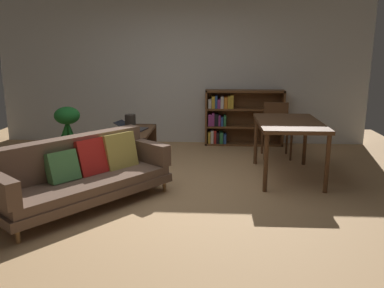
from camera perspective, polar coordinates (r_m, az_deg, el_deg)
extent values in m
plane|color=tan|center=(5.05, -3.98, -6.57)|extent=(8.16, 8.16, 0.00)
cube|color=silver|center=(7.44, -1.52, 10.57)|extent=(6.80, 0.10, 2.70)
cylinder|color=olive|center=(4.97, -4.00, -6.12)|extent=(0.04, 0.04, 0.13)
cylinder|color=olive|center=(4.04, -23.79, -12.07)|extent=(0.04, 0.04, 0.13)
cylinder|color=olive|center=(5.41, -8.43, -4.60)|extent=(0.04, 0.04, 0.13)
cube|color=brown|center=(4.63, -15.01, -6.54)|extent=(1.83, 2.00, 0.10)
cube|color=brown|center=(4.60, -15.08, -5.37)|extent=(1.76, 1.92, 0.10)
cube|color=brown|center=(4.75, -17.05, -1.56)|extent=(1.36, 1.59, 0.43)
cube|color=brown|center=(5.08, -6.34, -1.09)|extent=(0.63, 0.55, 0.26)
cube|color=#4C894C|center=(4.55, -18.17, -3.15)|extent=(0.39, 0.40, 0.36)
cube|color=red|center=(4.74, -14.03, -1.77)|extent=(0.44, 0.47, 0.43)
cube|color=tan|center=(4.91, -10.52, -0.99)|extent=(0.46, 0.48, 0.45)
cube|color=#56351E|center=(6.53, -7.05, 0.51)|extent=(0.44, 0.04, 0.55)
cube|color=#56351E|center=(5.53, -8.97, -1.96)|extent=(0.44, 0.04, 0.55)
cube|color=#56351E|center=(6.03, -7.92, -0.78)|extent=(0.44, 1.06, 0.04)
cube|color=#56351E|center=(5.97, -8.01, 1.73)|extent=(0.44, 1.10, 0.04)
cube|color=#56351E|center=(6.09, -7.85, -2.93)|extent=(0.44, 1.06, 0.04)
cube|color=#333338|center=(6.03, -7.86, 2.12)|extent=(0.30, 0.34, 0.02)
cube|color=black|center=(6.11, -9.79, 2.75)|extent=(0.27, 0.32, 0.11)
cylinder|color=#2D2823|center=(5.66, -8.86, 2.76)|extent=(0.15, 0.15, 0.29)
cylinder|color=slate|center=(5.65, -8.88, 3.35)|extent=(0.08, 0.08, 0.01)
cylinder|color=brown|center=(6.19, -17.10, -2.35)|extent=(0.29, 0.29, 0.21)
cylinder|color=#1E6B28|center=(6.08, -16.73, 0.25)|extent=(0.18, 0.07, 0.39)
cylinder|color=#1E6B28|center=(6.17, -16.68, 0.88)|extent=(0.12, 0.22, 0.49)
cylinder|color=#1E6B28|center=(6.18, -17.47, 0.32)|extent=(0.11, 0.14, 0.37)
cylinder|color=#1E6B28|center=(6.15, -18.21, 0.77)|extent=(0.25, 0.06, 0.50)
cylinder|color=#1E6B28|center=(6.05, -17.83, 0.54)|extent=(0.10, 0.20, 0.49)
cylinder|color=#1E6B28|center=(6.00, -17.00, 0.81)|extent=(0.17, 0.21, 0.55)
ellipsoid|color=#1E6B28|center=(6.04, -17.55, 3.93)|extent=(0.37, 0.37, 0.26)
cylinder|color=#56351E|center=(6.13, 9.18, 0.48)|extent=(0.06, 0.06, 0.73)
cylinder|color=#56351E|center=(4.95, 10.58, -2.73)|extent=(0.06, 0.06, 0.73)
cylinder|color=#56351E|center=(6.26, 15.95, 0.38)|extent=(0.06, 0.06, 0.73)
cylinder|color=#56351E|center=(5.10, 18.89, -2.76)|extent=(0.06, 0.06, 0.73)
cube|color=#56351E|center=(5.51, 13.81, 2.94)|extent=(0.84, 1.33, 0.05)
cylinder|color=#56351E|center=(6.47, 14.07, -0.38)|extent=(0.04, 0.04, 0.45)
cylinder|color=#56351E|center=(6.40, 10.46, -0.33)|extent=(0.04, 0.04, 0.45)
cylinder|color=#56351E|center=(6.85, 13.49, 0.43)|extent=(0.04, 0.04, 0.45)
cylinder|color=#56351E|center=(6.79, 10.08, 0.49)|extent=(0.04, 0.04, 0.45)
cube|color=#56351E|center=(6.57, 12.13, 2.14)|extent=(0.45, 0.44, 0.04)
cube|color=#56351E|center=(6.73, 11.98, 4.25)|extent=(0.40, 0.04, 0.38)
cube|color=brown|center=(7.31, 2.06, 3.85)|extent=(0.04, 0.29, 1.01)
cube|color=brown|center=(7.41, 12.89, 3.65)|extent=(0.04, 0.29, 1.01)
cube|color=brown|center=(7.26, 7.63, 7.57)|extent=(1.42, 0.29, 0.04)
cube|color=brown|center=(7.42, 7.40, 0.05)|extent=(1.42, 0.29, 0.04)
cube|color=brown|center=(7.45, 7.45, 3.93)|extent=(1.39, 0.04, 1.01)
cube|color=brown|center=(7.35, 7.48, 2.52)|extent=(1.39, 0.27, 0.04)
cube|color=brown|center=(7.30, 7.55, 5.02)|extent=(1.39, 0.27, 0.04)
cube|color=gold|center=(7.36, 2.51, 1.00)|extent=(0.05, 0.20, 0.21)
cube|color=silver|center=(7.35, 2.92, 1.09)|extent=(0.05, 0.19, 0.23)
cube|color=red|center=(7.35, 3.33, 1.10)|extent=(0.05, 0.19, 0.24)
cube|color=black|center=(7.36, 3.72, 0.97)|extent=(0.05, 0.21, 0.20)
cube|color=#337F47|center=(7.36, 4.23, 0.99)|extent=(0.06, 0.23, 0.21)
cube|color=#2D5199|center=(7.37, 4.74, 0.84)|extent=(0.05, 0.22, 0.17)
cube|color=#993884|center=(7.29, 2.62, 3.51)|extent=(0.07, 0.21, 0.21)
cube|color=#993884|center=(7.29, 3.07, 3.61)|extent=(0.04, 0.20, 0.24)
cube|color=black|center=(7.29, 3.53, 3.53)|extent=(0.07, 0.18, 0.22)
cube|color=#993884|center=(7.29, 3.97, 3.43)|extent=(0.04, 0.17, 0.20)
cube|color=#2D5199|center=(7.30, 4.34, 3.32)|extent=(0.04, 0.23, 0.16)
cube|color=#337F47|center=(7.29, 4.74, 3.42)|extent=(0.04, 0.17, 0.20)
cube|color=silver|center=(7.24, 2.59, 5.84)|extent=(0.05, 0.18, 0.16)
cube|color=gold|center=(7.25, 3.08, 6.07)|extent=(0.06, 0.23, 0.22)
cube|color=#2D5199|center=(7.25, 3.50, 6.11)|extent=(0.04, 0.24, 0.23)
cube|color=#993884|center=(7.25, 3.89, 5.84)|extent=(0.05, 0.21, 0.16)
cube|color=silver|center=(7.25, 4.34, 6.02)|extent=(0.05, 0.23, 0.21)
cube|color=orange|center=(7.26, 4.87, 5.99)|extent=(0.06, 0.24, 0.20)
cube|color=gold|center=(7.25, 5.33, 6.05)|extent=(0.04, 0.21, 0.22)
cube|color=gold|center=(7.26, 5.74, 6.10)|extent=(0.06, 0.24, 0.24)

